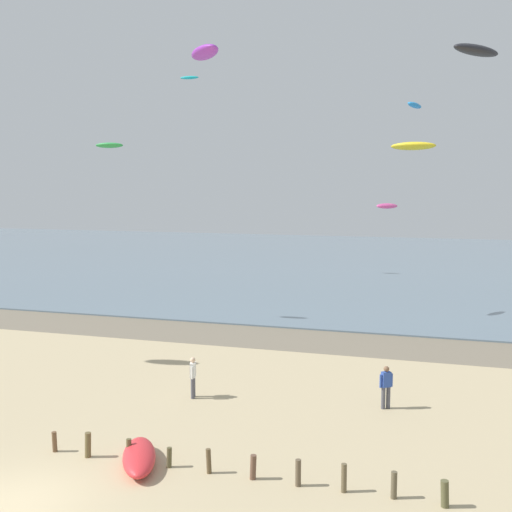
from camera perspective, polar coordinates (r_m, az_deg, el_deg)
ground_plane at (r=19.69m, az=-21.21°, el=-20.36°), size 160.00×160.00×0.00m
wet_sand_strip at (r=36.85m, az=-1.34°, el=-7.27°), size 120.00×5.15×0.01m
sea at (r=72.99m, az=7.82°, el=-0.45°), size 160.00×70.00×0.10m
groyne_near at (r=19.76m, az=-0.96°, el=-18.58°), size 12.54×0.36×0.84m
person_mid_beach at (r=25.58m, az=11.75°, el=-11.50°), size 0.49×0.38×1.71m
person_by_waterline at (r=26.40m, az=-5.76°, el=-10.82°), size 0.31×0.55×1.71m
grounded_kite at (r=20.90m, az=-10.59°, el=-17.53°), size 2.18×3.00×0.57m
kite_aloft_0 at (r=26.98m, az=-4.70°, el=17.98°), size 2.31×2.56×0.56m
kite_aloft_5 at (r=26.08m, az=19.42°, el=17.24°), size 2.22×2.52×0.54m
kite_aloft_7 at (r=50.12m, az=14.11°, el=9.68°), size 3.67×1.95×0.83m
kite_aloft_8 at (r=61.48m, az=-6.08°, el=15.85°), size 1.85×0.66×0.31m
kite_aloft_9 at (r=41.04m, az=-13.21°, el=9.78°), size 1.90×0.74×0.45m
kite_aloft_10 at (r=55.80m, az=14.23°, el=13.16°), size 1.61×2.99×0.69m
kite_aloft_11 at (r=42.31m, az=11.85°, el=4.48°), size 1.71×2.07×0.46m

